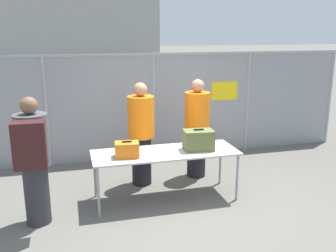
% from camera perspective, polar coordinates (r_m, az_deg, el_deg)
% --- Properties ---
extents(ground_plane, '(120.00, 120.00, 0.00)m').
position_cam_1_polar(ground_plane, '(6.10, 2.72, -11.33)').
color(ground_plane, '#605E56').
extents(fence_section, '(8.65, 0.07, 2.21)m').
position_cam_1_polar(fence_section, '(7.83, -2.11, 3.39)').
color(fence_section, '#9EA0A5').
rests_on(fence_section, ground_plane).
extents(inspection_table, '(2.29, 0.81, 0.79)m').
position_cam_1_polar(inspection_table, '(5.90, -0.41, -4.41)').
color(inspection_table, '#B2B2AD').
rests_on(inspection_table, ground_plane).
extents(suitcase_orange, '(0.38, 0.28, 0.25)m').
position_cam_1_polar(suitcase_orange, '(5.65, -6.27, -3.60)').
color(suitcase_orange, orange).
rests_on(suitcase_orange, inspection_table).
extents(suitcase_olive, '(0.49, 0.34, 0.35)m').
position_cam_1_polar(suitcase_olive, '(5.96, 4.67, -2.15)').
color(suitcase_olive, '#566033').
rests_on(suitcase_olive, inspection_table).
extents(traveler_hooded, '(0.45, 0.69, 1.80)m').
position_cam_1_polar(traveler_hooded, '(5.35, -19.87, -4.51)').
color(traveler_hooded, '#2D2D33').
rests_on(traveler_hooded, ground_plane).
extents(security_worker_near, '(0.45, 0.45, 1.80)m').
position_cam_1_polar(security_worker_near, '(6.46, -4.12, -1.05)').
color(security_worker_near, black).
rests_on(security_worker_near, ground_plane).
extents(security_worker_far, '(0.45, 0.45, 1.81)m').
position_cam_1_polar(security_worker_far, '(6.82, 4.42, -0.19)').
color(security_worker_far, black).
rests_on(security_worker_far, ground_plane).
extents(utility_trailer, '(4.41, 2.07, 0.63)m').
position_cam_1_polar(utility_trailer, '(10.12, 5.56, 1.33)').
color(utility_trailer, silver).
rests_on(utility_trailer, ground_plane).
extents(distant_hangar, '(13.65, 13.94, 5.61)m').
position_cam_1_polar(distant_hangar, '(34.51, -15.58, 14.12)').
color(distant_hangar, '#999993').
rests_on(distant_hangar, ground_plane).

